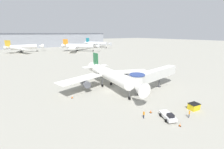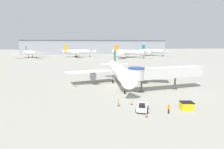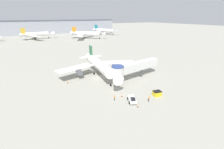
# 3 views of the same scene
# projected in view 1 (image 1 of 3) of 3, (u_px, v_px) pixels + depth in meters

# --- Properties ---
(ground_plane) EXTENTS (800.00, 800.00, 0.00)m
(ground_plane) POSITION_uv_depth(u_px,v_px,m) (110.00, 90.00, 45.74)
(ground_plane) COLOR #9E9B8E
(main_airplane) EXTENTS (32.51, 29.66, 10.00)m
(main_airplane) POSITION_uv_depth(u_px,v_px,m) (109.00, 75.00, 47.05)
(main_airplane) COLOR white
(main_airplane) RESTS_ON ground_plane
(jet_bridge) EXTENTS (21.49, 5.89, 6.38)m
(jet_bridge) POSITION_uv_depth(u_px,v_px,m) (152.00, 75.00, 44.90)
(jet_bridge) COLOR silver
(jet_bridge) RESTS_ON ground_plane
(pushback_tug_white) EXTENTS (3.28, 4.39, 1.60)m
(pushback_tug_white) POSITION_uv_depth(u_px,v_px,m) (168.00, 116.00, 30.25)
(pushback_tug_white) COLOR silver
(pushback_tug_white) RESTS_ON ground_plane
(service_container_yellow) EXTENTS (2.64, 2.16, 1.46)m
(service_container_yellow) POSITION_uv_depth(u_px,v_px,m) (194.00, 106.00, 34.18)
(service_container_yellow) COLOR yellow
(service_container_yellow) RESTS_ON ground_plane
(traffic_cone_port_wing) EXTENTS (0.48, 0.48, 0.79)m
(traffic_cone_port_wing) POSITION_uv_depth(u_px,v_px,m) (72.00, 97.00, 40.21)
(traffic_cone_port_wing) COLOR black
(traffic_cone_port_wing) RESTS_ON ground_plane
(traffic_cone_near_nose) EXTENTS (0.47, 0.47, 0.77)m
(traffic_cone_near_nose) POSITION_uv_depth(u_px,v_px,m) (151.00, 111.00, 32.79)
(traffic_cone_near_nose) COLOR black
(traffic_cone_near_nose) RESTS_ON ground_plane
(traffic_cone_apron_front) EXTENTS (0.42, 0.42, 0.70)m
(traffic_cone_apron_front) POSITION_uv_depth(u_px,v_px,m) (180.00, 125.00, 28.05)
(traffic_cone_apron_front) COLOR black
(traffic_cone_apron_front) RESTS_ON ground_plane
(ground_crew_marshaller) EXTENTS (0.27, 0.36, 1.70)m
(ground_crew_marshaller) POSITION_uv_depth(u_px,v_px,m) (144.00, 114.00, 30.47)
(ground_crew_marshaller) COLOR #1E2338
(ground_crew_marshaller) RESTS_ON ground_plane
(ground_crew_wing_walker) EXTENTS (0.38, 0.29, 1.75)m
(ground_crew_wing_walker) POSITION_uv_depth(u_px,v_px,m) (189.00, 113.00, 30.72)
(ground_crew_wing_walker) COLOR #1E2338
(ground_crew_wing_walker) RESTS_ON ground_plane
(background_jet_teal_tail) EXTENTS (35.71, 35.34, 11.40)m
(background_jet_teal_tail) POSITION_uv_depth(u_px,v_px,m) (97.00, 44.00, 181.06)
(background_jet_teal_tail) COLOR silver
(background_jet_teal_tail) RESTS_ON ground_plane
(background_jet_gold_tail) EXTENTS (32.03, 35.85, 11.22)m
(background_jet_gold_tail) POSITION_uv_depth(u_px,v_px,m) (23.00, 47.00, 135.48)
(background_jet_gold_tail) COLOR white
(background_jet_gold_tail) RESTS_ON ground_plane
(background_jet_orange_tail) EXTENTS (32.14, 31.82, 11.46)m
(background_jet_orange_tail) POSITION_uv_depth(u_px,v_px,m) (79.00, 46.00, 144.45)
(background_jet_orange_tail) COLOR white
(background_jet_orange_tail) RESTS_ON ground_plane
(terminal_building) EXTENTS (174.31, 24.65, 17.11)m
(terminal_building) POSITION_uv_depth(u_px,v_px,m) (39.00, 40.00, 187.84)
(terminal_building) COLOR #999EA8
(terminal_building) RESTS_ON ground_plane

